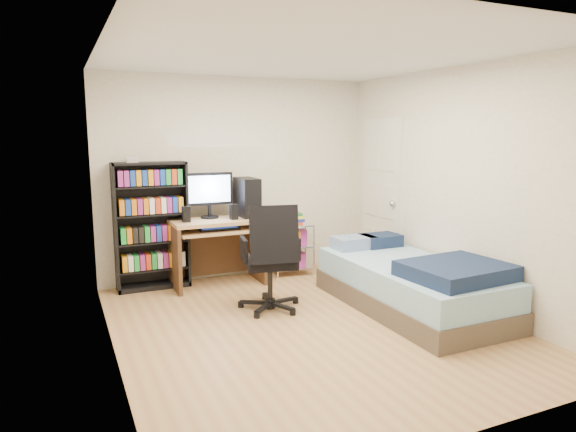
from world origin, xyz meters
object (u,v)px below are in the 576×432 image
media_shelf (151,224)px  bed (412,283)px  computer_desk (224,224)px  office_chair (271,276)px

media_shelf → bed: 3.01m
media_shelf → computer_desk: (0.84, -0.13, -0.04)m
computer_desk → bed: bearing=-49.3°
computer_desk → office_chair: (0.13, -1.16, -0.37)m
computer_desk → office_chair: bearing=-83.4°
media_shelf → bed: media_shelf is taller
media_shelf → office_chair: (0.97, -1.28, -0.41)m
office_chair → computer_desk: bearing=108.2°
media_shelf → computer_desk: bearing=-8.5°
computer_desk → bed: (1.48, -1.72, -0.46)m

